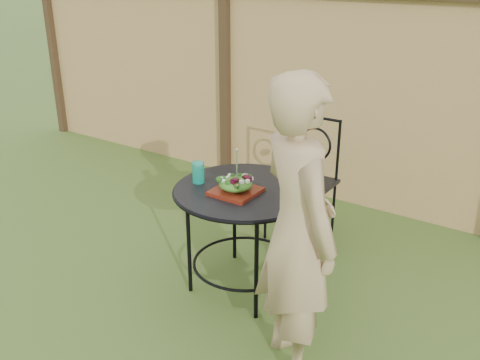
{
  "coord_description": "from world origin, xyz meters",
  "views": [
    {
      "loc": [
        1.75,
        -2.09,
        2.09
      ],
      "look_at": [
        -0.05,
        0.57,
        0.75
      ],
      "focal_mm": 40.0,
      "sensor_mm": 36.0,
      "label": 1
    }
  ],
  "objects_px": {
    "patio_chair": "(305,175)",
    "salad_plate": "(236,191)",
    "patio_table": "(244,208)",
    "diner": "(298,231)"
  },
  "relations": [
    {
      "from": "diner",
      "to": "patio_chair",
      "type": "bearing_deg",
      "value": -29.18
    },
    {
      "from": "patio_chair",
      "to": "diner",
      "type": "distance_m",
      "value": 1.56
    },
    {
      "from": "patio_chair",
      "to": "salad_plate",
      "type": "xyz_separation_m",
      "value": [
        0.03,
        -1.0,
        0.23
      ]
    },
    {
      "from": "patio_table",
      "to": "patio_chair",
      "type": "height_order",
      "value": "patio_chair"
    },
    {
      "from": "patio_table",
      "to": "patio_chair",
      "type": "relative_size",
      "value": 0.97
    },
    {
      "from": "diner",
      "to": "salad_plate",
      "type": "xyz_separation_m",
      "value": [
        -0.64,
        0.38,
        -0.08
      ]
    },
    {
      "from": "patio_chair",
      "to": "diner",
      "type": "relative_size",
      "value": 0.58
    },
    {
      "from": "salad_plate",
      "to": "patio_table",
      "type": "bearing_deg",
      "value": 86.37
    },
    {
      "from": "diner",
      "to": "salad_plate",
      "type": "relative_size",
      "value": 6.04
    },
    {
      "from": "patio_table",
      "to": "patio_chair",
      "type": "distance_m",
      "value": 0.91
    }
  ]
}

